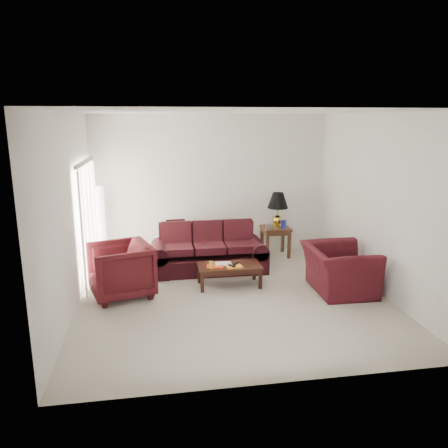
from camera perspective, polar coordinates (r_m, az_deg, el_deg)
name	(u,v)px	position (r m, az deg, el deg)	size (l,w,h in m)	color
floor	(232,297)	(7.40, 1.09, -9.47)	(5.00, 5.00, 0.00)	#B8AF9D
blinds	(88,222)	(8.28, -17.30, 0.28)	(0.10, 2.00, 2.16)	silver
sofa	(209,249)	(8.46, -2.02, -3.22)	(2.21, 0.95, 0.90)	black
throw_pillow	(176,228)	(9.06, -6.32, -0.59)	(0.38, 0.11, 0.38)	black
end_table	(275,241)	(9.51, 6.71, -2.27)	(0.58, 0.58, 0.63)	#482619
table_lamp	(278,210)	(9.41, 7.02, 1.86)	(0.44, 0.44, 0.74)	gold
clock	(269,227)	(9.18, 5.86, -0.36)	(0.13, 0.05, 0.13)	#ADADB1
blue_canister	(284,224)	(9.34, 7.79, -0.03)	(0.11, 0.11, 0.17)	#181DA1
picture_frame	(267,222)	(9.56, 5.59, 0.32)	(0.14, 0.02, 0.17)	silver
floor_lamp	(100,225)	(9.13, -15.88, -0.19)	(0.26, 0.26, 1.61)	white
armchair_left	(120,270)	(7.48, -13.40, -5.88)	(0.96, 0.99, 0.90)	#410F13
armchair_right	(339,269)	(7.75, 14.77, -5.73)	(1.21, 1.05, 0.78)	#3D0E14
coffee_table	(229,275)	(7.79, 0.69, -6.72)	(1.11, 0.56, 0.39)	black
magazine_red	(215,266)	(7.63, -1.20, -5.55)	(0.28, 0.21, 0.02)	red
magazine_white	(223,264)	(7.76, -0.09, -5.21)	(0.29, 0.21, 0.02)	white
magazine_orange	(234,266)	(7.62, 1.30, -5.56)	(0.28, 0.21, 0.02)	orange
remote_a	(232,266)	(7.60, 1.04, -5.46)	(0.05, 0.16, 0.02)	black
remote_b	(236,263)	(7.72, 1.57, -5.17)	(0.05, 0.16, 0.02)	black
yellow_glass	(211,265)	(7.54, -1.70, -5.35)	(0.07, 0.07, 0.13)	gold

